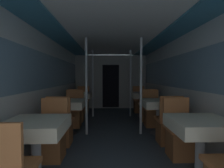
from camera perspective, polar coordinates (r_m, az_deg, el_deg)
The scene contains 24 objects.
wall_left at distance 4.10m, azimuth -19.39°, elevation 0.11°, with size 0.05×8.08×2.06m.
wall_right at distance 4.20m, azimuth 19.84°, elevation 0.15°, with size 0.05×8.08×2.06m.
ceiling_panel at distance 4.00m, azimuth 0.47°, elevation 14.90°, with size 2.79×8.08×0.07m.
bulkhead_far at distance 6.80m, azimuth -0.42°, elevation 0.67°, with size 2.74×0.09×2.06m.
dining_table_left_0 at distance 2.27m, azimuth -23.67°, elevation -13.47°, with size 0.69×0.69×0.73m.
chair_left_far_0 at distance 2.89m, azimuth -19.07°, elevation -16.80°, with size 0.41×0.41×0.90m.
dining_table_left_1 at distance 3.84m, azimuth -14.17°, elevation -6.83°, with size 0.69×0.69×0.73m.
chair_left_near_1 at distance 3.37m, azimuth -16.30°, elevation -13.94°, with size 0.41×0.41×0.90m.
chair_left_far_1 at distance 4.46m, azimuth -12.49°, elevation -9.84°, with size 0.41×0.41×0.90m.
support_pole_left_1 at distance 3.73m, azimuth -8.39°, elevation -0.76°, with size 0.05×0.05×2.06m.
dining_table_left_2 at distance 5.48m, azimuth -10.34°, elevation -4.03°, with size 0.69×0.69×0.73m.
chair_left_near_2 at distance 4.97m, azimuth -11.33°, elevation -8.56°, with size 0.41×0.41×0.90m.
chair_left_far_2 at distance 6.09m, azimuth -9.49°, elevation -6.51°, with size 0.41×0.41×0.90m.
support_pole_left_2 at distance 5.40m, azimuth -6.29°, elevation 0.24°, with size 0.05×0.05×2.06m.
dining_table_right_0 at distance 2.39m, azimuth 26.93°, elevation -12.73°, with size 0.69×0.69×0.73m.
chair_right_far_0 at distance 2.98m, azimuth 21.29°, elevation -16.21°, with size 0.41×0.41×0.90m.
dining_table_right_1 at distance 3.92m, azimuth 15.03°, elevation -6.67°, with size 0.69×0.69×0.73m.
chair_right_near_1 at distance 3.45m, azimuth 17.79°, elevation -13.57°, with size 0.41×0.41×0.90m.
chair_right_far_1 at distance 4.52m, azimuth 12.87°, elevation -9.68°, with size 0.41×0.41×0.90m.
support_pole_right_1 at distance 3.78m, azimuth 9.43°, elevation -0.73°, with size 0.05×0.05×2.06m.
dining_table_right_2 at distance 5.53m, azimuth 10.03°, elevation -3.97°, with size 0.69×0.69×0.73m.
chair_right_near_2 at distance 5.02m, azimuth 11.35°, elevation -8.44°, with size 0.41×0.41×0.90m.
chair_right_far_2 at distance 6.14m, azimuth 8.92°, elevation -6.44°, with size 0.41×0.41×0.90m.
support_pole_right_2 at distance 5.44m, azimuth 6.04°, elevation 0.25°, with size 0.05×0.05×2.06m.
Camera 1 is at (-0.14, -1.26, 1.24)m, focal length 28.00 mm.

